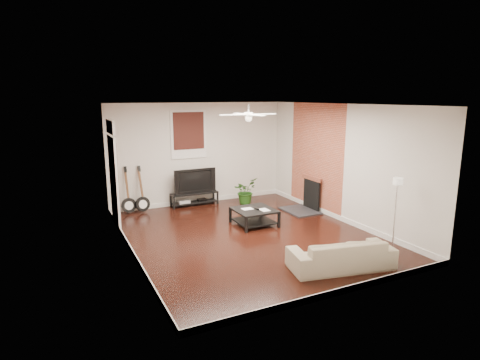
# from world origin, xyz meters

# --- Properties ---
(room) EXTENTS (5.01, 6.01, 2.81)m
(room) POSITION_xyz_m (0.00, 0.00, 1.40)
(room) COLOR black
(room) RESTS_ON ground
(brick_accent) EXTENTS (0.02, 2.20, 2.80)m
(brick_accent) POSITION_xyz_m (2.49, 1.00, 1.40)
(brick_accent) COLOR #B5553A
(brick_accent) RESTS_ON floor
(fireplace) EXTENTS (0.80, 1.10, 0.92)m
(fireplace) POSITION_xyz_m (2.20, 1.00, 0.46)
(fireplace) COLOR black
(fireplace) RESTS_ON floor
(window_back) EXTENTS (1.00, 0.06, 1.30)m
(window_back) POSITION_xyz_m (-0.30, 2.97, 1.95)
(window_back) COLOR #34160E
(window_back) RESTS_ON wall_back
(door_left) EXTENTS (0.08, 1.00, 2.50)m
(door_left) POSITION_xyz_m (-2.46, 1.90, 1.25)
(door_left) COLOR white
(door_left) RESTS_ON wall_left
(tv_stand) EXTENTS (1.31, 0.35, 0.37)m
(tv_stand) POSITION_xyz_m (-0.25, 2.78, 0.18)
(tv_stand) COLOR black
(tv_stand) RESTS_ON floor
(tv) EXTENTS (1.17, 0.15, 0.67)m
(tv) POSITION_xyz_m (-0.25, 2.80, 0.71)
(tv) COLOR black
(tv) RESTS_ON tv_stand
(coffee_table) EXTENTS (0.91, 0.91, 0.38)m
(coffee_table) POSITION_xyz_m (0.45, 0.56, 0.19)
(coffee_table) COLOR black
(coffee_table) RESTS_ON floor
(sofa) EXTENTS (1.93, 1.07, 0.53)m
(sofa) POSITION_xyz_m (0.70, -2.22, 0.27)
(sofa) COLOR tan
(sofa) RESTS_ON floor
(floor_lamp) EXTENTS (0.29, 0.29, 1.49)m
(floor_lamp) POSITION_xyz_m (2.05, -2.12, 0.74)
(floor_lamp) COLOR white
(floor_lamp) RESTS_ON floor
(potted_plant) EXTENTS (0.85, 0.82, 0.72)m
(potted_plant) POSITION_xyz_m (1.11, 2.35, 0.36)
(potted_plant) COLOR #215317
(potted_plant) RESTS_ON floor
(guitar_left) EXTENTS (0.41, 0.31, 1.24)m
(guitar_left) POSITION_xyz_m (-2.03, 2.75, 0.62)
(guitar_left) COLOR black
(guitar_left) RESTS_ON floor
(guitar_right) EXTENTS (0.43, 0.34, 1.24)m
(guitar_right) POSITION_xyz_m (-1.68, 2.72, 0.62)
(guitar_right) COLOR black
(guitar_right) RESTS_ON floor
(ceiling_fan) EXTENTS (1.24, 1.24, 0.32)m
(ceiling_fan) POSITION_xyz_m (0.00, 0.00, 2.60)
(ceiling_fan) COLOR white
(ceiling_fan) RESTS_ON ceiling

